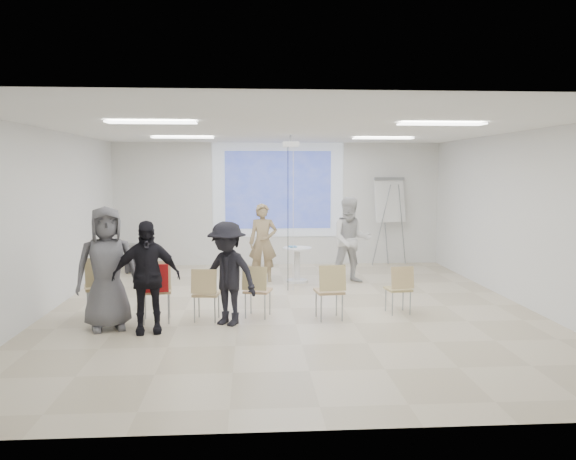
{
  "coord_description": "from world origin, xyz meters",
  "views": [
    {
      "loc": [
        -0.66,
        -9.28,
        2.32
      ],
      "look_at": [
        0.0,
        0.8,
        1.25
      ],
      "focal_mm": 35.0,
      "sensor_mm": 36.0,
      "label": 1
    }
  ],
  "objects": [
    {
      "name": "floor",
      "position": [
        0.0,
        0.0,
        -0.05
      ],
      "size": [
        8.0,
        9.0,
        0.1
      ],
      "primitive_type": "cube",
      "color": "beige",
      "rests_on": "ground"
    },
    {
      "name": "ceiling",
      "position": [
        0.0,
        0.0,
        3.05
      ],
      "size": [
        8.0,
        9.0,
        0.1
      ],
      "primitive_type": "cube",
      "color": "white",
      "rests_on": "wall_back"
    },
    {
      "name": "wall_back",
      "position": [
        0.0,
        4.55,
        1.5
      ],
      "size": [
        8.0,
        0.1,
        3.0
      ],
      "primitive_type": "cube",
      "color": "silver",
      "rests_on": "floor"
    },
    {
      "name": "wall_left",
      "position": [
        -4.05,
        0.0,
        1.5
      ],
      "size": [
        0.1,
        9.0,
        3.0
      ],
      "primitive_type": "cube",
      "color": "silver",
      "rests_on": "floor"
    },
    {
      "name": "wall_right",
      "position": [
        4.05,
        0.0,
        1.5
      ],
      "size": [
        0.1,
        9.0,
        3.0
      ],
      "primitive_type": "cube",
      "color": "silver",
      "rests_on": "floor"
    },
    {
      "name": "projection_halo",
      "position": [
        0.0,
        4.49,
        1.85
      ],
      "size": [
        3.2,
        0.01,
        2.3
      ],
      "primitive_type": "cube",
      "color": "silver",
      "rests_on": "wall_back"
    },
    {
      "name": "projection_image",
      "position": [
        0.0,
        4.47,
        1.85
      ],
      "size": [
        2.6,
        0.01,
        1.9
      ],
      "primitive_type": "cube",
      "color": "#3448B2",
      "rests_on": "wall_back"
    },
    {
      "name": "pedestal_table",
      "position": [
        0.28,
        2.22,
        0.42
      ],
      "size": [
        0.69,
        0.69,
        0.75
      ],
      "rotation": [
        0.0,
        0.0,
        0.15
      ],
      "color": "silver",
      "rests_on": "floor"
    },
    {
      "name": "player_left",
      "position": [
        -0.42,
        2.39,
        0.93
      ],
      "size": [
        0.7,
        0.5,
        1.86
      ],
      "primitive_type": "imported",
      "rotation": [
        0.0,
        0.0,
        -0.06
      ],
      "color": "#97805D",
      "rests_on": "floor"
    },
    {
      "name": "player_right",
      "position": [
        1.4,
        2.14,
        0.98
      ],
      "size": [
        0.96,
        0.78,
        1.97
      ],
      "primitive_type": "imported",
      "rotation": [
        0.0,
        0.0,
        -0.02
      ],
      "color": "silver",
      "rests_on": "floor"
    },
    {
      "name": "controller_left",
      "position": [
        -0.24,
        2.64,
        1.22
      ],
      "size": [
        0.05,
        0.13,
        0.04
      ],
      "primitive_type": "cube",
      "rotation": [
        0.0,
        0.0,
        -0.06
      ],
      "color": "white",
      "rests_on": "player_left"
    },
    {
      "name": "controller_right",
      "position": [
        1.22,
        2.39,
        1.33
      ],
      "size": [
        0.05,
        0.13,
        0.04
      ],
      "primitive_type": "cube",
      "rotation": [
        0.0,
        0.0,
        -0.02
      ],
      "color": "white",
      "rests_on": "player_right"
    },
    {
      "name": "chair_far_left",
      "position": [
        -3.01,
        -0.53,
        0.59
      ],
      "size": [
        0.6,
        0.63,
        1.0
      ],
      "rotation": [
        0.0,
        0.0,
        0.33
      ],
      "color": "tan",
      "rests_on": "floor"
    },
    {
      "name": "chair_left_mid",
      "position": [
        -2.12,
        -0.77,
        0.58
      ],
      "size": [
        0.51,
        0.54,
        0.97
      ],
      "rotation": [
        0.0,
        0.0,
        0.12
      ],
      "color": "tan",
      "rests_on": "floor"
    },
    {
      "name": "chair_left_inner",
      "position": [
        -1.37,
        -0.74,
        0.49
      ],
      "size": [
        0.44,
        0.47,
        0.83
      ],
      "rotation": [
        0.0,
        0.0,
        -0.13
      ],
      "color": "tan",
      "rests_on": "floor"
    },
    {
      "name": "chair_center",
      "position": [
        -0.59,
        -0.57,
        0.5
      ],
      "size": [
        0.49,
        0.51,
        0.84
      ],
      "rotation": [
        0.0,
        0.0,
        -0.28
      ],
      "color": "tan",
      "rests_on": "floor"
    },
    {
      "name": "chair_right_inner",
      "position": [
        0.55,
        -0.81,
        0.52
      ],
      "size": [
        0.46,
        0.49,
        0.89
      ],
      "rotation": [
        0.0,
        0.0,
        0.12
      ],
      "color": "tan",
      "rests_on": "floor"
    },
    {
      "name": "chair_right_far",
      "position": [
        1.73,
        -0.51,
        0.47
      ],
      "size": [
        0.42,
        0.44,
        0.8
      ],
      "rotation": [
        0.0,
        0.0,
        0.12
      ],
      "color": "tan",
      "rests_on": "floor"
    },
    {
      "name": "red_jacket",
      "position": [
        -2.13,
        -0.91,
        0.72
      ],
      "size": [
        0.45,
        0.15,
        0.42
      ],
      "primitive_type": "cube",
      "rotation": [
        0.0,
        0.0,
        0.12
      ],
      "color": "#AB1516",
      "rests_on": "chair_left_mid"
    },
    {
      "name": "laptop",
      "position": [
        -1.36,
        -0.65,
        0.45
      ],
      "size": [
        0.33,
        0.26,
        0.02
      ],
      "primitive_type": "imported",
      "rotation": [
        0.0,
        0.0,
        3.01
      ],
      "color": "black",
      "rests_on": "chair_left_inner"
    },
    {
      "name": "audience_left",
      "position": [
        -2.17,
        -1.27,
        0.93
      ],
      "size": [
        1.17,
        0.82,
        1.86
      ],
      "primitive_type": "imported",
      "rotation": [
        0.0,
        0.0,
        0.17
      ],
      "color": "black",
      "rests_on": "floor"
    },
    {
      "name": "audience_mid",
      "position": [
        -1.03,
        -0.94,
        0.89
      ],
      "size": [
        1.31,
        1.14,
        1.78
      ],
      "primitive_type": "imported",
      "rotation": [
        0.0,
        0.0,
        -0.56
      ],
      "color": "black",
      "rests_on": "floor"
    },
    {
      "name": "audience_outer",
      "position": [
        -2.77,
        -1.06,
        1.01
      ],
      "size": [
        1.14,
        0.92,
        2.03
      ],
      "primitive_type": "imported",
      "rotation": [
        0.0,
        0.0,
        0.31
      ],
      "color": "slate",
      "rests_on": "floor"
    },
    {
      "name": "flipchart_easel",
      "position": [
        2.71,
        4.21,
        1.59
      ],
      "size": [
        0.91,
        0.71,
        2.16
      ],
      "rotation": [
        0.0,
        0.0,
        0.24
      ],
      "color": "gray",
      "rests_on": "floor"
    },
    {
      "name": "av_cart",
      "position": [
        -3.32,
        3.62,
        0.31
      ],
      "size": [
        0.48,
        0.4,
        0.66
      ],
      "rotation": [
        0.0,
        0.0,
        0.12
      ],
      "color": "black",
      "rests_on": "floor"
    },
    {
      "name": "ceiling_projector",
      "position": [
        0.1,
        1.49,
        2.69
      ],
      "size": [
        0.3,
        0.25,
        3.0
      ],
      "color": "white",
      "rests_on": "ceiling"
    },
    {
      "name": "fluor_panel_nw",
      "position": [
        -2.0,
        2.0,
        2.97
      ],
      "size": [
        1.2,
        0.3,
        0.02
      ],
      "primitive_type": "cube",
      "color": "white",
      "rests_on": "ceiling"
    },
    {
      "name": "fluor_panel_ne",
      "position": [
        2.0,
        2.0,
        2.97
      ],
      "size": [
        1.2,
        0.3,
        0.02
      ],
      "primitive_type": "cube",
      "color": "white",
      "rests_on": "ceiling"
    },
    {
      "name": "fluor_panel_sw",
      "position": [
        -2.0,
        -1.5,
        2.97
      ],
      "size": [
        1.2,
        0.3,
        0.02
      ],
      "primitive_type": "cube",
      "color": "white",
      "rests_on": "ceiling"
    },
    {
      "name": "fluor_panel_se",
      "position": [
        2.0,
        -1.5,
        2.97
      ],
      "size": [
        1.2,
        0.3,
        0.02
      ],
      "primitive_type": "cube",
      "color": "white",
      "rests_on": "ceiling"
    }
  ]
}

